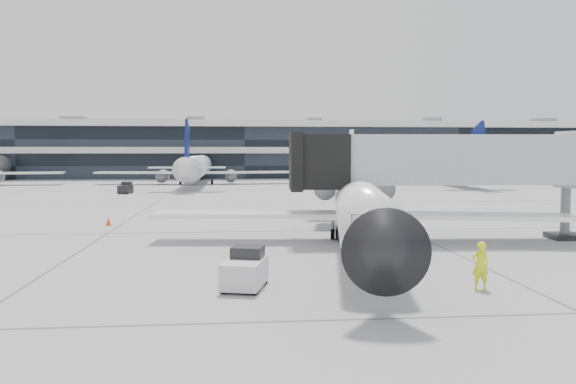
{
  "coord_description": "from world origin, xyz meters",
  "views": [
    {
      "loc": [
        -1.48,
        -37.47,
        5.45
      ],
      "look_at": [
        2.0,
        0.77,
        2.6
      ],
      "focal_mm": 35.0,
      "sensor_mm": 36.0,
      "label": 1
    }
  ],
  "objects": [
    {
      "name": "ramp_worker",
      "position": [
        8.0,
        -16.53,
        0.95
      ],
      "size": [
        0.7,
        0.46,
        1.9
      ],
      "primitive_type": "imported",
      "rotation": [
        0.0,
        0.0,
        3.13
      ],
      "color": "#F4FF1A",
      "rests_on": "ground"
    },
    {
      "name": "baggage_tug",
      "position": [
        -1.19,
        -15.42,
        0.71
      ],
      "size": [
        2.02,
        2.76,
        1.57
      ],
      "rotation": [
        0.0,
        0.0,
        -0.25
      ],
      "color": "silver",
      "rests_on": "ground"
    },
    {
      "name": "bg_jet_center",
      "position": [
        -8.0,
        55.0,
        0.0
      ],
      "size": [
        32.0,
        40.0,
        9.6
      ],
      "primitive_type": null,
      "color": "silver",
      "rests_on": "ground"
    },
    {
      "name": "terminal",
      "position": [
        0.0,
        82.0,
        5.0
      ],
      "size": [
        170.0,
        22.0,
        10.0
      ],
      "primitive_type": "cube",
      "color": "black",
      "rests_on": "ground"
    },
    {
      "name": "traffic_cone",
      "position": [
        -10.82,
        4.0,
        0.28
      ],
      "size": [
        0.46,
        0.46,
        0.6
      ],
      "rotation": [
        0.0,
        0.0,
        0.13
      ],
      "color": "#E9420C",
      "rests_on": "ground"
    },
    {
      "name": "far_tug",
      "position": [
        -15.58,
        35.02,
        0.66
      ],
      "size": [
        1.67,
        2.47,
        1.47
      ],
      "rotation": [
        0.0,
        0.0,
        -0.14
      ],
      "color": "black",
      "rests_on": "ground"
    },
    {
      "name": "regional_jet",
      "position": [
        5.66,
        -5.12,
        2.42
      ],
      "size": [
        24.56,
        30.63,
        7.09
      ],
      "rotation": [
        0.0,
        0.0,
        -0.16
      ],
      "color": "white",
      "rests_on": "ground"
    },
    {
      "name": "ground",
      "position": [
        0.0,
        0.0,
        0.0
      ],
      "size": [
        220.0,
        220.0,
        0.0
      ],
      "primitive_type": "plane",
      "color": "#959598",
      "rests_on": "ground"
    },
    {
      "name": "jet_bridge",
      "position": [
        13.01,
        -4.5,
        4.81
      ],
      "size": [
        20.58,
        5.14,
        6.61
      ],
      "rotation": [
        0.0,
        0.0,
        -0.06
      ],
      "color": "#A7A9AC",
      "rests_on": "ground"
    },
    {
      "name": "bg_jet_right",
      "position": [
        32.0,
        55.0,
        0.0
      ],
      "size": [
        32.0,
        40.0,
        9.6
      ],
      "primitive_type": null,
      "color": "silver",
      "rests_on": "ground"
    }
  ]
}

